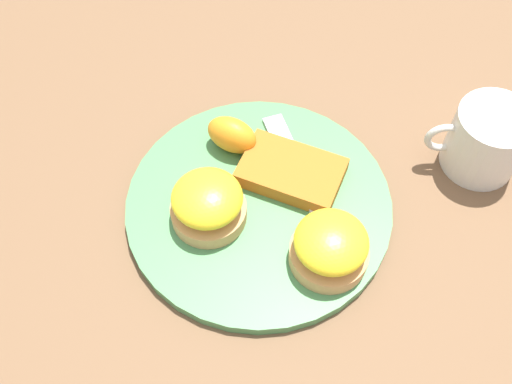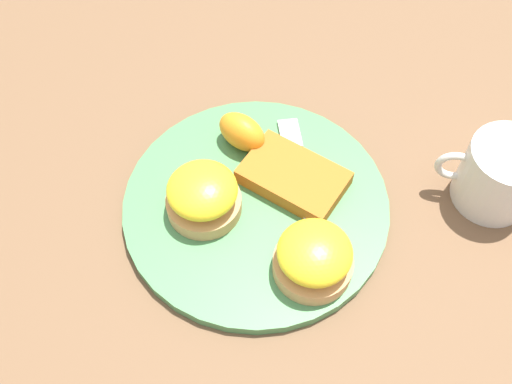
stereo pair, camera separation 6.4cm
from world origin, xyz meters
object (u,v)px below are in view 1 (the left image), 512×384
orange_wedge (229,135)px  fork (295,174)px  hashbrown_patty (288,172)px  cup (483,140)px  sandwich_benedict_right (327,247)px  sandwich_benedict_left (205,203)px

orange_wedge → fork: bearing=151.6°
hashbrown_patty → orange_wedge: size_ratio=1.88×
hashbrown_patty → fork: 0.01m
hashbrown_patty → cup: cup is taller
hashbrown_patty → cup: 0.22m
orange_wedge → cup: (-0.29, 0.01, 0.00)m
orange_wedge → cup: cup is taller
sandwich_benedict_right → fork: (0.03, -0.11, -0.02)m
sandwich_benedict_left → fork: size_ratio=0.41×
cup → hashbrown_patty: bearing=8.7°
sandwich_benedict_left → orange_wedge: size_ratio=1.37×
sandwich_benedict_left → sandwich_benedict_right: same height
hashbrown_patty → orange_wedge: bearing=-32.3°
sandwich_benedict_right → orange_wedge: bearing=-54.6°
sandwich_benedict_left → hashbrown_patty: size_ratio=0.73×
fork → orange_wedge: bearing=-28.4°
fork → cup: size_ratio=1.76×
hashbrown_patty → sandwich_benedict_left: bearing=30.4°
sandwich_benedict_right → cup: (-0.18, -0.14, 0.00)m
sandwich_benedict_right → hashbrown_patty: size_ratio=0.73×
fork → hashbrown_patty: bearing=16.0°
orange_wedge → cup: bearing=178.2°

